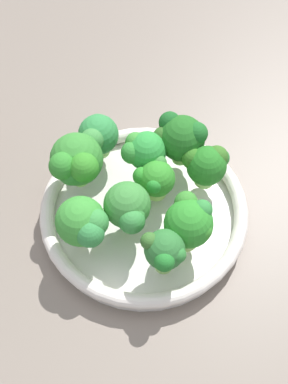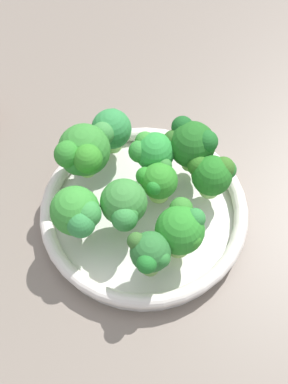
% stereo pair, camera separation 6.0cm
% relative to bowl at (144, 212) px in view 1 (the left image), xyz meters
% --- Properties ---
extents(ground_plane, '(1.30, 1.30, 0.03)m').
position_rel_bowl_xyz_m(ground_plane, '(0.03, 0.02, -0.03)').
color(ground_plane, slate).
extents(bowl, '(0.26, 0.26, 0.03)m').
position_rel_bowl_xyz_m(bowl, '(0.00, 0.00, 0.00)').
color(bowl, silver).
rests_on(bowl, ground_plane).
extents(broccoli_floret_0, '(0.07, 0.06, 0.07)m').
position_rel_bowl_xyz_m(broccoli_floret_0, '(-0.01, 0.09, 0.06)').
color(broccoli_floret_0, '#95D767').
rests_on(broccoli_floret_0, bowl).
extents(broccoli_floret_1, '(0.05, 0.05, 0.06)m').
position_rel_bowl_xyz_m(broccoli_floret_1, '(-0.03, 0.04, 0.05)').
color(broccoli_floret_1, '#83C45A').
rests_on(broccoli_floret_1, bowl).
extents(broccoli_floret_2, '(0.07, 0.07, 0.08)m').
position_rel_bowl_xyz_m(broccoli_floret_2, '(-0.08, -0.02, 0.06)').
color(broccoli_floret_2, '#97D763').
rests_on(broccoli_floret_2, bowl).
extents(broccoli_floret_3, '(0.06, 0.05, 0.06)m').
position_rel_bowl_xyz_m(broccoli_floret_3, '(0.04, 0.08, 0.05)').
color(broccoli_floret_3, '#A1D871').
rests_on(broccoli_floret_3, bowl).
extents(broccoli_floret_4, '(0.06, 0.06, 0.07)m').
position_rel_bowl_xyz_m(broccoli_floret_4, '(0.07, -0.01, 0.06)').
color(broccoli_floret_4, '#88B754').
rests_on(broccoli_floret_4, bowl).
extents(broccoli_floret_5, '(0.06, 0.06, 0.07)m').
position_rel_bowl_xyz_m(broccoli_floret_5, '(0.00, -0.03, 0.05)').
color(broccoli_floret_5, '#80BE50').
rests_on(broccoli_floret_5, bowl).
extents(broccoli_floret_6, '(0.05, 0.05, 0.06)m').
position_rel_bowl_xyz_m(broccoli_floret_6, '(0.07, -0.05, 0.06)').
color(broccoli_floret_6, '#83B356').
rests_on(broccoli_floret_6, bowl).
extents(broccoli_floret_7, '(0.05, 0.06, 0.06)m').
position_rel_bowl_xyz_m(broccoli_floret_7, '(-0.10, 0.03, 0.05)').
color(broccoli_floret_7, '#9FD872').
rests_on(broccoli_floret_7, bowl).
extents(broccoli_floret_8, '(0.05, 0.05, 0.05)m').
position_rel_bowl_xyz_m(broccoli_floret_8, '(0.00, 0.02, 0.05)').
color(broccoli_floret_8, '#95C65C').
rests_on(broccoli_floret_8, bowl).
extents(broccoli_floret_9, '(0.07, 0.06, 0.07)m').
position_rel_bowl_xyz_m(broccoli_floret_9, '(-0.03, -0.08, 0.06)').
color(broccoli_floret_9, '#95BC5A').
rests_on(broccoli_floret_9, bowl).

